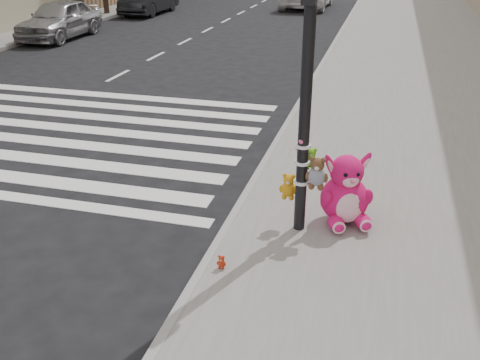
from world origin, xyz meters
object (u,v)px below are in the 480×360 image
at_px(red_teddy, 221,262).
at_px(car_silver_far, 59,19).
at_px(pink_bunny, 346,194).
at_px(signal_pole, 306,125).

relative_size(red_teddy, car_silver_far, 0.04).
height_order(pink_bunny, car_silver_far, car_silver_far).
xyz_separation_m(signal_pole, pink_bunny, (0.59, 0.36, -1.14)).
distance_m(signal_pole, car_silver_far, 18.38).
distance_m(signal_pole, pink_bunny, 1.34).
height_order(signal_pole, car_silver_far, signal_pole).
height_order(signal_pole, red_teddy, signal_pole).
bearing_deg(car_silver_far, pink_bunny, -46.60).
xyz_separation_m(signal_pole, red_teddy, (-0.82, -1.31, -1.51)).
bearing_deg(pink_bunny, red_teddy, -153.22).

